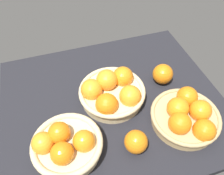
# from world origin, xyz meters

# --- Properties ---
(market_tray) EXTENTS (0.84, 0.72, 0.03)m
(market_tray) POSITION_xyz_m (0.00, 0.00, 0.01)
(market_tray) COLOR black
(market_tray) RESTS_ON ground
(basket_near_left) EXTENTS (0.23, 0.23, 0.11)m
(basket_near_left) POSITION_xyz_m (-0.20, -0.15, 0.07)
(basket_near_left) COLOR #D3BC8C
(basket_near_left) RESTS_ON market_tray
(basket_near_right) EXTENTS (0.24, 0.24, 0.10)m
(basket_near_right) POSITION_xyz_m (0.21, -0.17, 0.07)
(basket_near_right) COLOR tan
(basket_near_right) RESTS_ON market_tray
(basket_center) EXTENTS (0.25, 0.25, 0.11)m
(basket_center) POSITION_xyz_m (-0.00, 0.01, 0.07)
(basket_center) COLOR #D3BC8C
(basket_center) RESTS_ON market_tray
(loose_orange_front_gap) EXTENTS (0.08, 0.08, 0.08)m
(loose_orange_front_gap) POSITION_xyz_m (0.22, 0.04, 0.07)
(loose_orange_front_gap) COLOR orange
(loose_orange_front_gap) RESTS_ON market_tray
(loose_orange_back_gap) EXTENTS (0.08, 0.08, 0.08)m
(loose_orange_back_gap) POSITION_xyz_m (0.01, -0.21, 0.07)
(loose_orange_back_gap) COLOR orange
(loose_orange_back_gap) RESTS_ON market_tray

